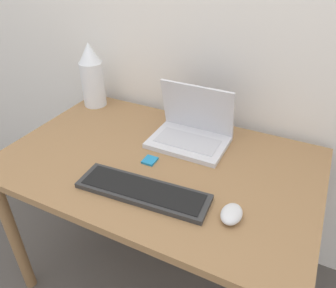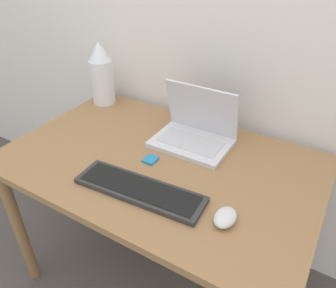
{
  "view_description": "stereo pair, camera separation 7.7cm",
  "coord_description": "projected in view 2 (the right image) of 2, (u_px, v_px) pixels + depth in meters",
  "views": [
    {
      "loc": [
        0.5,
        -0.52,
        1.47
      ],
      "look_at": [
        0.05,
        0.37,
        0.82
      ],
      "focal_mm": 35.0,
      "sensor_mm": 36.0,
      "label": 1
    },
    {
      "loc": [
        0.56,
        -0.49,
        1.47
      ],
      "look_at": [
        0.05,
        0.37,
        0.82
      ],
      "focal_mm": 35.0,
      "sensor_mm": 36.0,
      "label": 2
    }
  ],
  "objects": [
    {
      "name": "desk",
      "position": [
        159.0,
        177.0,
        1.33
      ],
      "size": [
        1.21,
        0.77,
        0.72
      ],
      "color": "olive",
      "rests_on": "ground_plane"
    },
    {
      "name": "laptop",
      "position": [
        195.0,
        131.0,
        1.36
      ],
      "size": [
        0.31,
        0.23,
        0.24
      ],
      "color": "silver",
      "rests_on": "desk"
    },
    {
      "name": "keyboard",
      "position": [
        140.0,
        190.0,
        1.12
      ],
      "size": [
        0.47,
        0.16,
        0.02
      ],
      "color": "#2D2D2D",
      "rests_on": "desk"
    },
    {
      "name": "mouse",
      "position": [
        225.0,
        217.0,
        1.0
      ],
      "size": [
        0.07,
        0.09,
        0.04
      ],
      "color": "silver",
      "rests_on": "desk"
    },
    {
      "name": "vase",
      "position": [
        102.0,
        74.0,
        1.63
      ],
      "size": [
        0.11,
        0.11,
        0.32
      ],
      "color": "white",
      "rests_on": "desk"
    },
    {
      "name": "mp3_player",
      "position": [
        151.0,
        160.0,
        1.27
      ],
      "size": [
        0.05,
        0.06,
        0.01
      ],
      "color": "#1E7FB7",
      "rests_on": "desk"
    }
  ]
}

